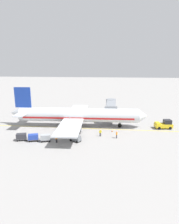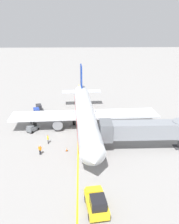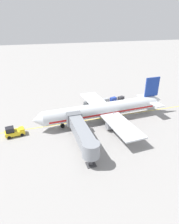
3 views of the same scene
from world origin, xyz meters
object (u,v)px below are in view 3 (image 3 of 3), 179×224
Objects in this scene: ground_crew_loader at (74,110)px; safety_cone_nose_left at (67,119)px; baggage_cart_second_in_train at (113,99)px; ground_crew_marshaller at (61,111)px; pushback_tractor at (14,132)px; baggage_tug_lead at (87,104)px; ground_crew_wing_walker at (98,101)px; parked_airliner at (104,110)px; jet_bridge at (82,133)px; baggage_cart_third_in_train at (121,98)px; baggage_cart_front at (106,100)px.

safety_cone_nose_left is (-3.46, 2.80, -0.66)m from ground_crew_loader.
ground_crew_marshaller is (-3.75, 18.40, 0.00)m from baggage_cart_second_in_train.
pushback_tractor reaches higher than baggage_tug_lead.
pushback_tractor is 15.11m from ground_crew_marshaller.
ground_crew_wing_walker reaches higher than baggage_tug_lead.
parked_airliner is 63.24× the size of safety_cone_nose_left.
baggage_cart_second_in_train is 19.16m from safety_cone_nose_left.
ground_crew_wing_walker is 10.43m from ground_crew_loader.
parked_airliner is 13.39m from jet_bridge.
baggage_tug_lead reaches higher than baggage_cart_third_in_train.
baggage_cart_second_in_train reaches higher than safety_cone_nose_left.
jet_bridge is 26.27× the size of safety_cone_nose_left.
baggage_cart_front is (21.12, -14.20, -2.51)m from jet_bridge.
baggage_tug_lead is at bearing -62.53° from pushback_tractor.
ground_crew_loader reaches higher than baggage_cart_third_in_train.
ground_crew_wing_walker is (0.42, 2.59, 0.00)m from baggage_cart_front.
ground_crew_loader is 1.00× the size of ground_crew_marshaller.
ground_crew_loader is 3.89m from ground_crew_marshaller.
baggage_cart_front is at bearing -61.67° from safety_cone_nose_left.
ground_crew_marshaller is (-4.06, 13.04, 0.00)m from ground_crew_wing_walker.
ground_crew_loader is at bearing 110.54° from baggage_cart_front.
baggage_tug_lead is (20.40, -7.58, -2.74)m from jet_bridge.
jet_bridge reaches higher than ground_crew_wing_walker.
pushback_tractor is 1.56× the size of baggage_cart_front.
baggage_tug_lead is 6.40m from ground_crew_loader.
ground_crew_loader reaches higher than safety_cone_nose_left.
baggage_cart_third_in_train is 1.76× the size of ground_crew_wing_walker.
baggage_cart_second_in_train is 15.28m from ground_crew_loader.
baggage_cart_front is 16.05m from ground_crew_marshaller.
jet_bridge is 21.94m from baggage_tug_lead.
parked_airliner is 9.70m from ground_crew_loader.
jet_bridge is 17.71m from ground_crew_marshaller.
ground_crew_marshaller reaches higher than baggage_cart_front.
safety_cone_nose_left is at bearing -73.34° from pushback_tractor.
pushback_tractor reaches higher than baggage_cart_front.
baggage_tug_lead reaches higher than baggage_cart_second_in_train.
jet_bridge reaches higher than ground_crew_loader.
baggage_cart_front is at bearing 90.26° from baggage_cart_third_in_train.
pushback_tractor is at bearing 56.91° from jet_bridge.
baggage_cart_front is 1.00× the size of baggage_cart_third_in_train.
parked_airliner is at bearing -135.65° from ground_crew_loader.
baggage_cart_third_in_train is at bearing -92.75° from ground_crew_wing_walker.
baggage_tug_lead is at bearing -54.51° from ground_crew_loader.
parked_airliner is at bearing -42.09° from jet_bridge.
baggage_cart_third_in_train is 21.69m from safety_cone_nose_left.
baggage_cart_front is at bearing 92.21° from baggage_cart_second_in_train.
baggage_cart_third_in_train is (11.21, -10.78, -2.24)m from parked_airliner.
baggage_cart_third_in_train is 1.76× the size of ground_crew_marshaller.
baggage_cart_front is 16.63m from safety_cone_nose_left.
jet_bridge reaches higher than pushback_tractor.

